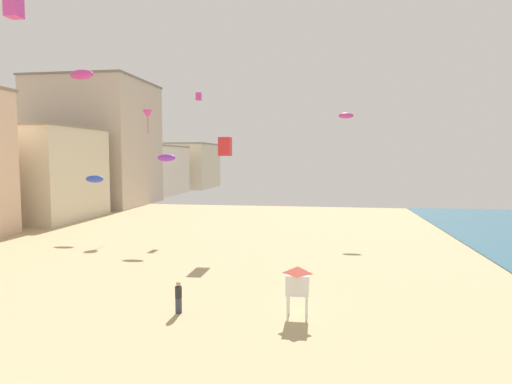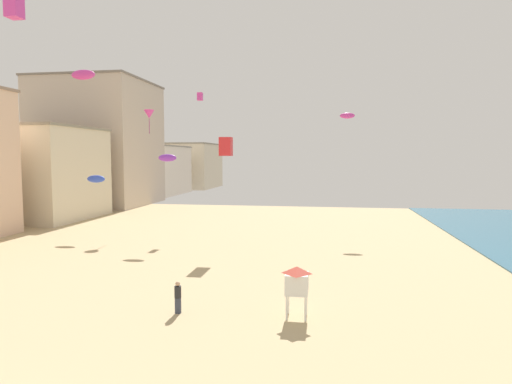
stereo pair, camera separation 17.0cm
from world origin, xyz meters
TOP-DOWN VIEW (x-y plane):
  - boardwalk_hotel_mid at (-26.94, 41.18)m, footprint 15.18×13.66m
  - boardwalk_hotel_far at (-26.94, 58.19)m, footprint 16.72×16.51m
  - boardwalk_hotel_distant at (-26.94, 77.47)m, footprint 13.87×18.12m
  - boardwalk_hotel_furthest at (-26.94, 98.37)m, footprint 18.18×18.20m
  - kite_flyer at (2.98, 11.62)m, footprint 0.34×0.34m
  - lifeguard_stand at (8.92, 12.02)m, footprint 1.10×1.10m
  - kite_magenta_parafoil at (-13.01, 30.53)m, footprint 2.44×0.68m
  - kite_red_box at (1.66, 27.92)m, footprint 1.02×1.02m
  - kite_blue_parafoil at (-12.26, 30.98)m, footprint 1.88×0.52m
  - kite_magenta_delta at (-9.10, 36.93)m, footprint 1.14×1.14m
  - kite_magenta_box at (-4.06, 39.53)m, footprint 0.56×0.56m
  - kite_magenta_parafoil_2 at (12.35, 38.50)m, footprint 1.57×0.44m
  - kite_magenta_box_3 at (-6.07, 12.39)m, footprint 0.73×0.73m
  - kite_purple_parafoil at (-4.20, 29.37)m, footprint 1.73×0.48m

SIDE VIEW (x-z plane):
  - kite_flyer at x=2.98m, z-range 0.10..1.74m
  - lifeguard_stand at x=8.92m, z-range 0.56..3.11m
  - boardwalk_hotel_distant at x=-26.94m, z-range 0.01..10.25m
  - boardwalk_hotel_furthest at x=-26.94m, z-range 0.01..11.29m
  - kite_blue_parafoil at x=-12.26m, z-range 5.33..6.06m
  - boardwalk_hotel_mid at x=-26.94m, z-range 0.01..11.68m
  - kite_purple_parafoil at x=-4.20m, z-range 7.45..8.12m
  - kite_red_box at x=1.66m, z-range 7.96..9.56m
  - boardwalk_hotel_far at x=-26.94m, z-range 0.01..20.23m
  - kite_magenta_parafoil_2 at x=12.35m, z-range 11.92..12.53m
  - kite_magenta_delta at x=-9.10m, z-range 11.26..13.86m
  - kite_magenta_box at x=-4.06m, z-range 14.27..15.16m
  - kite_magenta_box_3 at x=-6.07m, z-range 15.17..16.32m
  - kite_magenta_parafoil at x=-13.01m, z-range 15.30..16.25m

